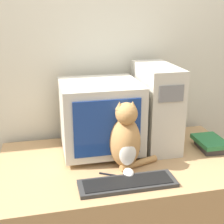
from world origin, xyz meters
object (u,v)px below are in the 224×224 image
Objects in this scene: keyboard at (128,183)px; cat at (126,140)px; book_stack at (210,144)px; pen at (112,175)px; computer_tower at (156,106)px; crt_monitor at (100,117)px.

keyboard is 1.27× the size of cat.
cat is 0.55m from book_stack.
pen is (-0.09, -0.08, -0.15)m from cat.
book_stack reaches higher than pen.
crt_monitor is at bearing -177.31° from computer_tower.
cat is (0.09, -0.21, -0.06)m from crt_monitor.
crt_monitor is 0.23m from cat.
crt_monitor reaches higher than pen.
keyboard is at bearing -62.15° from pen.
pen is (-0.05, 0.10, -0.01)m from keyboard.
crt_monitor is 0.33m from computer_tower.
computer_tower is 0.54m from keyboard.
computer_tower is 4.07× the size of pen.
crt_monitor is 0.66m from book_stack.
crt_monitor is 0.89× the size of computer_tower.
cat is at bearing 78.35° from keyboard.
crt_monitor is 1.18× the size of cat.
computer_tower reaches higher than cat.
computer_tower is 1.05× the size of keyboard.
keyboard is (0.05, -0.39, -0.20)m from crt_monitor.
cat is 0.19m from pen.
crt_monitor reaches higher than keyboard.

